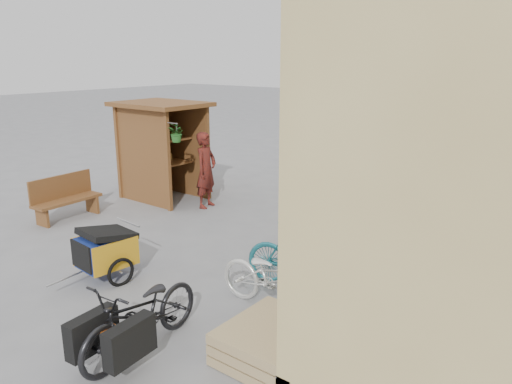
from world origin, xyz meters
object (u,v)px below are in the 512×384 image
Objects in this scene: bench at (65,197)px; child_trailer at (105,249)px; bike_3 at (349,229)px; pallet_stack at (272,342)px; kiosk at (159,137)px; bike_2 at (343,241)px; shopping_carts at (474,178)px; bike_1 at (301,257)px; bike_0 at (276,279)px; bike_6 at (407,203)px; person_kiosk at (206,170)px; bike_4 at (370,220)px; cargo_bike at (140,316)px; bike_5 at (388,218)px; bike_7 at (409,201)px.

child_trailer is (3.26, -1.30, -0.00)m from bench.
bike_3 is (5.92, 1.92, 0.01)m from bench.
child_trailer reaches higher than pallet_stack.
kiosk reaches higher than bike_2.
bike_1 is (-0.71, -6.58, -0.06)m from shopping_carts.
bike_0 is (2.78, 0.82, -0.01)m from child_trailer.
bench is 0.82× the size of bike_6.
bike_1 reaches higher than shopping_carts.
pallet_stack is 0.67× the size of person_kiosk.
person_kiosk is (1.43, 0.14, -0.66)m from kiosk.
kiosk is at bearing 97.71° from bike_6.
bike_3 is at bearing -160.37° from bike_4.
child_trailer is (2.86, -3.72, -1.06)m from kiosk.
cargo_bike reaches higher than child_trailer.
bike_2 is at bearing 160.11° from bike_5.
child_trailer is 0.78× the size of cargo_bike.
bike_1 is at bearing 35.89° from child_trailer.
pallet_stack is at bearing -155.13° from bike_3.
pallet_stack is at bearing -31.66° from kiosk.
bike_3 is at bearing 155.61° from bike_5.
child_trailer is 4.13m from person_kiosk.
bike_2 is (4.14, -0.97, -0.49)m from person_kiosk.
bike_4 is 1.09× the size of bike_5.
bike_4 is at bearing 62.32° from child_trailer.
person_kiosk is (-3.55, 4.89, 0.40)m from cargo_bike.
kiosk is 1.65× the size of child_trailer.
bike_0 is 0.77m from bike_1.
bike_0 is (5.64, -2.90, -1.07)m from kiosk.
person_kiosk reaches higher than bike_7.
kiosk is 1.61× the size of bench.
bike_1 reaches higher than bench.
bench is 6.06m from bike_0.
bike_1 is 1.12× the size of bike_5.
bike_6 reaches higher than bike_2.
shopping_carts is 1.27× the size of child_trailer.
person_kiosk is 1.01× the size of bike_1.
bike_4 is at bearing 12.55° from bike_3.
bike_2 is 1.18m from bike_4.
bike_3 is (-0.12, 2.40, 0.02)m from bike_0.
bench is 0.92× the size of bike_3.
bike_5 is at bearing 76.22° from cargo_bike.
shopping_carts is (6.28, 4.45, -0.96)m from kiosk.
child_trailer is at bearing 134.14° from bike_5.
bench is 0.87× the size of person_kiosk.
person_kiosk is at bearing 93.32° from bike_3.
kiosk is at bearing 130.86° from cargo_bike.
person_kiosk reaches higher than bike_1.
shopping_carts is 1.15× the size of bike_3.
bike_2 is at bearing -158.25° from bike_4.
shopping_carts is 1.08× the size of person_kiosk.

